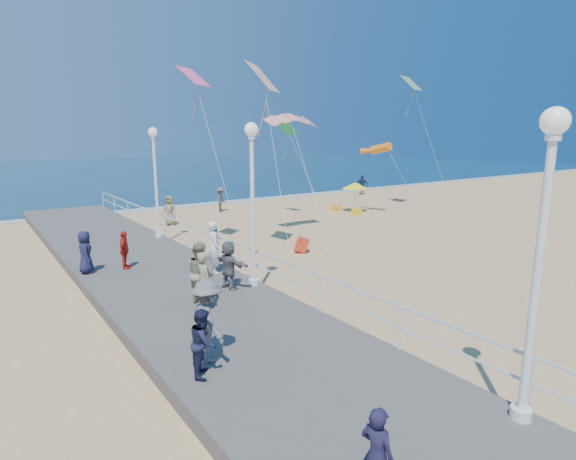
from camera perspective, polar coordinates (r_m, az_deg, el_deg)
ground at (r=18.55m, az=9.96°, el=-4.95°), size 160.00×160.00×0.00m
ocean at (r=78.58m, az=-26.41°, el=6.65°), size 160.00×90.00×0.05m
surf_line at (r=35.65m, az=-14.24°, el=2.89°), size 160.00×1.20×0.04m
boardwalk at (r=14.36m, az=-11.78°, el=-9.18°), size 5.00×44.00×0.40m
railing at (r=15.13m, az=-3.44°, el=-3.69°), size 0.05×42.00×0.55m
lamp_post_near at (r=8.33m, az=29.50°, el=-0.88°), size 0.44×0.44×5.32m
lamp_post_mid at (r=14.52m, az=-4.56°, el=5.35°), size 0.44×0.44×5.32m
lamp_post_far at (r=22.67m, az=-16.52°, el=7.18°), size 0.44×0.44×5.32m
woman_holding_toddler at (r=16.50m, az=-9.37°, el=-2.13°), size 0.60×0.78×1.92m
toddler_held at (r=16.63m, az=-9.17°, el=-1.00°), size 0.38×0.44×0.79m
spectator_0 at (r=6.78m, az=11.24°, el=-26.30°), size 0.41×0.56×1.41m
spectator_1 at (r=13.56m, az=-11.09°, el=-5.37°), size 0.71×0.91×1.85m
spectator_2 at (r=10.14m, az=-10.13°, el=-11.25°), size 0.72×1.22×1.87m
spectator_3 at (r=17.87m, az=-20.05°, el=-2.41°), size 0.74×0.90×1.44m
spectator_4 at (r=17.83m, az=-24.35°, el=-2.59°), size 0.58×0.82×1.56m
spectator_5 at (r=14.73m, az=-7.51°, el=-4.41°), size 0.73×1.54×1.59m
spectator_6 at (r=13.04m, az=-10.60°, el=-6.39°), size 0.42×0.63×1.71m
spectator_7 at (r=9.69m, az=-10.68°, el=-13.81°), size 0.83×0.88×1.43m
beach_walker_a at (r=32.56m, az=-8.51°, el=3.86°), size 1.30×1.27×1.79m
beach_walker_b at (r=42.58m, az=9.39°, el=5.66°), size 1.10×1.01×1.81m
beach_walker_c at (r=28.18m, az=-14.79°, el=2.40°), size 1.01×1.03×1.79m
box_kite at (r=20.84m, az=1.77°, el=-2.07°), size 0.89×0.88×0.74m
beach_umbrella at (r=32.19m, az=8.56°, el=5.59°), size 1.90×1.90×2.14m
beach_chair_left at (r=31.57m, az=8.74°, el=2.33°), size 0.55×0.55×0.40m
beach_chair_right at (r=32.95m, az=6.05°, el=2.80°), size 0.55×0.55×0.40m
kite_parafoil at (r=23.94m, az=0.47°, el=14.11°), size 2.99×0.94×0.65m
kite_windsock at (r=31.13m, az=11.70°, el=10.11°), size 0.98×2.51×1.04m
kite_diamond_pink at (r=20.94m, az=-11.87°, el=18.51°), size 1.60×1.52×0.82m
kite_diamond_multi at (r=34.02m, az=15.41°, el=17.53°), size 1.72×1.47×1.01m
kite_diamond_green at (r=29.53m, az=-0.26°, el=12.92°), size 1.04×1.37×0.93m
kite_diamond_redwhite at (r=19.56m, az=-3.18°, el=18.80°), size 1.88×1.82×1.18m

